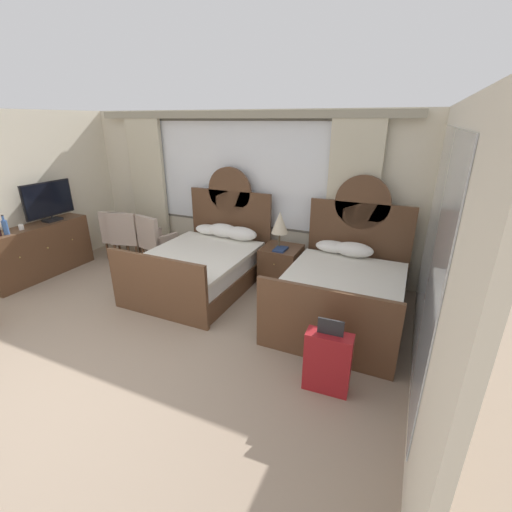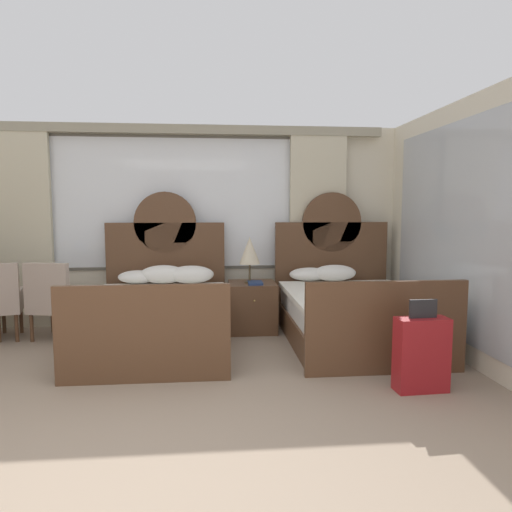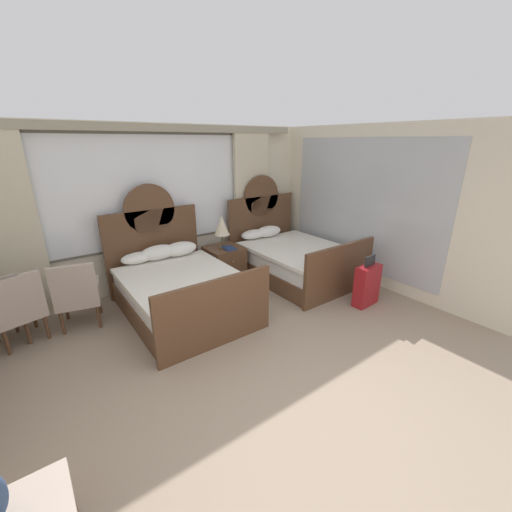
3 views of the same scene
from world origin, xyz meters
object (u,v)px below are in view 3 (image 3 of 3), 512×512
object	(u,v)px
bed_near_window	(180,288)
nightstand_between_beds	(224,264)
table_lamp_on_nightstand	(222,226)
armchair_by_window_centre	(17,307)
book_on_nightstand	(229,248)
suitcase_on_floor	(367,285)
bed_near_mirror	(293,258)
armchair_by_window_left	(77,293)

from	to	relation	value
bed_near_window	nightstand_between_beds	distance (m)	1.27
table_lamp_on_nightstand	armchair_by_window_centre	world-z (taller)	table_lamp_on_nightstand
book_on_nightstand	armchair_by_window_centre	distance (m)	3.10
table_lamp_on_nightstand	suitcase_on_floor	world-z (taller)	table_lamp_on_nightstand
nightstand_between_beds	suitcase_on_floor	bearing A→B (deg)	-58.77
bed_near_mirror	suitcase_on_floor	size ratio (longest dim) A/B	2.66
bed_near_mirror	table_lamp_on_nightstand	bearing A→B (deg)	153.12
nightstand_between_beds	armchair_by_window_centre	xyz separation A→B (m)	(-3.07, -0.19, 0.19)
bed_near_window	armchair_by_window_left	world-z (taller)	bed_near_window
table_lamp_on_nightstand	bed_near_mirror	bearing A→B (deg)	-26.88
bed_near_mirror	suitcase_on_floor	bearing A→B (deg)	-83.87
armchair_by_window_centre	nightstand_between_beds	bearing A→B (deg)	3.47
suitcase_on_floor	nightstand_between_beds	bearing A→B (deg)	121.23
nightstand_between_beds	table_lamp_on_nightstand	xyz separation A→B (m)	(-0.03, -0.02, 0.72)
nightstand_between_beds	book_on_nightstand	bearing A→B (deg)	-77.37
bed_near_window	armchair_by_window_centre	size ratio (longest dim) A/B	2.27
bed_near_window	table_lamp_on_nightstand	size ratio (longest dim) A/B	3.63
table_lamp_on_nightstand	nightstand_between_beds	bearing A→B (deg)	26.35
bed_near_window	armchair_by_window_left	distance (m)	1.35
book_on_nightstand	armchair_by_window_left	bearing A→B (deg)	-178.42
book_on_nightstand	suitcase_on_floor	bearing A→B (deg)	-57.82
bed_near_window	bed_near_mirror	distance (m)	2.25
armchair_by_window_centre	suitcase_on_floor	xyz separation A→B (m)	(4.35, -1.93, -0.18)
bed_near_window	suitcase_on_floor	world-z (taller)	bed_near_window
armchair_by_window_centre	bed_near_window	bearing A→B (deg)	-11.78
armchair_by_window_left	suitcase_on_floor	xyz separation A→B (m)	(3.69, -1.93, -0.18)
bed_near_mirror	book_on_nightstand	xyz separation A→B (m)	(-1.10, 0.48, 0.28)
bed_near_mirror	book_on_nightstand	bearing A→B (deg)	156.20
table_lamp_on_nightstand	book_on_nightstand	size ratio (longest dim) A/B	2.27
bed_near_window	book_on_nightstand	distance (m)	1.27
nightstand_between_beds	book_on_nightstand	xyz separation A→B (m)	(0.03, -0.12, 0.33)
bed_near_window	table_lamp_on_nightstand	distance (m)	1.40
nightstand_between_beds	armchair_by_window_left	size ratio (longest dim) A/B	0.66
nightstand_between_beds	armchair_by_window_centre	world-z (taller)	armchair_by_window_centre
nightstand_between_beds	suitcase_on_floor	xyz separation A→B (m)	(1.28, -2.12, 0.01)
bed_near_window	table_lamp_on_nightstand	xyz separation A→B (m)	(1.09, 0.57, 0.67)
bed_near_window	armchair_by_window_left	size ratio (longest dim) A/B	2.27
table_lamp_on_nightstand	book_on_nightstand	bearing A→B (deg)	-59.42
armchair_by_window_left	suitcase_on_floor	world-z (taller)	armchair_by_window_left
nightstand_between_beds	suitcase_on_floor	size ratio (longest dim) A/B	0.78
nightstand_between_beds	table_lamp_on_nightstand	distance (m)	0.72
armchair_by_window_centre	suitcase_on_floor	bearing A→B (deg)	-23.95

